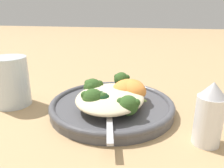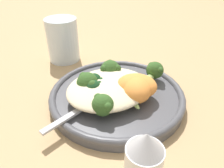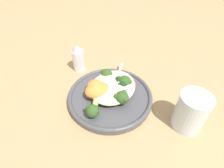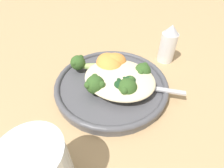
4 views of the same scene
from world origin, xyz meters
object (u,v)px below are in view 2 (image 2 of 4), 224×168
Objects in this scene: broccoli_stalk_3 at (107,104)px; salt_shaker at (143,167)px; broccoli_stalk_0 at (150,76)px; quinoa_mound at (108,88)px; water_glass at (63,40)px; sweet_potato_chunk_0 at (139,88)px; broccoli_stalk_1 at (113,74)px; sweet_potato_chunk_1 at (137,86)px; broccoli_stalk_2 at (93,85)px; kale_tuft at (96,85)px; spoon at (89,103)px; plate at (117,95)px.

salt_shaker reaches higher than broccoli_stalk_3.
broccoli_stalk_0 and broccoli_stalk_3 have the same top height.
quinoa_mound is 0.05m from broccoli_stalk_3.
sweet_potato_chunk_0 is at bearing -83.37° from water_glass.
broccoli_stalk_1 is 1.91× the size of sweet_potato_chunk_1.
broccoli_stalk_2 is 0.00m from kale_tuft.
spoon is 1.23× the size of water_glass.
sweet_potato_chunk_0 is (0.02, -0.04, 0.03)m from plate.
broccoli_stalk_0 is (0.08, -0.01, 0.00)m from quinoa_mound.
salt_shaker reaches higher than sweet_potato_chunk_1.
kale_tuft is at bearing -151.35° from spoon.
sweet_potato_chunk_1 is at bearing -178.04° from broccoli_stalk_3.
sweet_potato_chunk_1 reaches higher than quinoa_mound.
sweet_potato_chunk_0 reaches higher than broccoli_stalk_3.
broccoli_stalk_2 is (-0.02, 0.02, 0.00)m from quinoa_mound.
broccoli_stalk_2 is 1.67× the size of sweet_potato_chunk_0.
salt_shaker reaches higher than broccoli_stalk_0.
broccoli_stalk_1 is 0.20m from salt_shaker.
water_glass is 0.36m from salt_shaker.
salt_shaker is at bearing -110.58° from quinoa_mound.
water_glass is (0.02, 0.19, 0.01)m from kale_tuft.
plate is 0.07m from broccoli_stalk_0.
broccoli_stalk_2 is at bearing 114.24° from broccoli_stalk_1.
broccoli_stalk_2 is at bearing 136.95° from sweet_potato_chunk_0.
sweet_potato_chunk_0 reaches higher than quinoa_mound.
sweet_potato_chunk_0 is at bearing -63.75° from plate.
broccoli_stalk_2 is at bearing 147.10° from broccoli_stalk_0.
spoon reaches higher than plate.
broccoli_stalk_0 is at bearing -6.49° from quinoa_mound.
quinoa_mound is (-0.02, -0.00, 0.02)m from plate.
salt_shaker is at bearing -103.98° from kale_tuft.
broccoli_stalk_0 reaches higher than quinoa_mound.
water_glass is at bearing 87.84° from quinoa_mound.
salt_shaker is (-0.03, -0.12, 0.01)m from broccoli_stalk_3.
broccoli_stalk_2 reaches higher than kale_tuft.
water_glass reaches higher than quinoa_mound.
sweet_potato_chunk_0 is 0.01m from sweet_potato_chunk_1.
broccoli_stalk_0 is (0.07, -0.01, 0.02)m from plate.
broccoli_stalk_1 is at bearing 95.93° from sweet_potato_chunk_0.
broccoli_stalk_1 is at bearing -166.44° from spoon.
water_glass is at bearing 16.95° from broccoli_stalk_1.
broccoli_stalk_2 is at bearing 175.62° from kale_tuft.
broccoli_stalk_0 is 0.11m from broccoli_stalk_2.
broccoli_stalk_1 is 2.79× the size of kale_tuft.
sweet_potato_chunk_0 reaches higher than kale_tuft.
spoon is at bearing 165.73° from sweet_potato_chunk_1.
spoon is at bearing 98.34° from broccoli_stalk_2.
water_glass is (-0.02, 0.18, 0.01)m from broccoli_stalk_1.
broccoli_stalk_1 reaches higher than broccoli_stalk_3.
broccoli_stalk_1 is 0.09m from broccoli_stalk_3.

